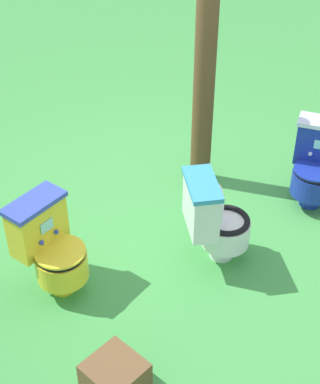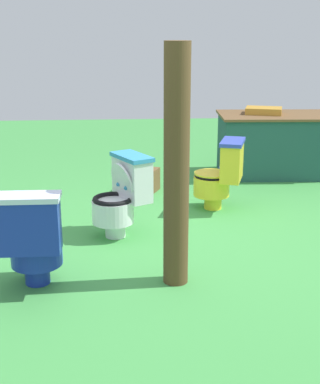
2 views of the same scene
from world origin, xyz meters
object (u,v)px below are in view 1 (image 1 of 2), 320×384
toilet_white (214,219)px  small_crate (115,379)px  toilet_blue (317,164)px  toilet_yellow (51,247)px  wooden_post (204,95)px

toilet_white → small_crate: size_ratio=2.26×
toilet_blue → toilet_white: bearing=58.1°
toilet_yellow → small_crate: size_ratio=2.26×
toilet_yellow → toilet_white: same height
small_crate → toilet_white: bearing=-99.8°
wooden_post → small_crate: wooden_post is taller
toilet_white → wooden_post: size_ratio=0.43×
toilet_white → toilet_blue: 1.17m
toilet_white → small_crate: 1.41m
toilet_yellow → small_crate: (-0.77, 0.70, -0.24)m
toilet_yellow → wooden_post: bearing=177.4°
toilet_yellow → toilet_white: (-1.01, -0.67, 0.00)m
toilet_white → toilet_blue: (-0.62, -0.99, -0.00)m
wooden_post → small_crate: (-0.14, 2.34, -0.72)m
toilet_blue → small_crate: toilet_blue is taller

